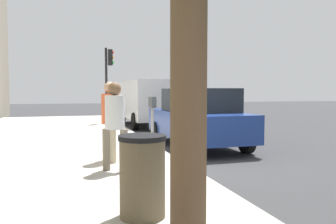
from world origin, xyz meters
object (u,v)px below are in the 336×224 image
trash_bin (142,176)px  parked_sedan_near (197,118)px  pedestrian_bystander (115,119)px  traffic_signal (108,73)px  parking_meter (152,113)px  pedestrian_at_meter (110,115)px  parked_van_far (147,100)px

trash_bin → parked_sedan_near: bearing=-27.3°
pedestrian_bystander → traffic_signal: (10.18, -1.07, 1.42)m
pedestrian_bystander → trash_bin: pedestrian_bystander is taller
traffic_signal → pedestrian_bystander: bearing=174.0°
parking_meter → pedestrian_at_meter: pedestrian_at_meter is taller
pedestrian_at_meter → parked_sedan_near: (2.11, -2.86, -0.28)m
parked_van_far → traffic_signal: traffic_signal is taller
trash_bin → parking_meter: bearing=-15.6°
traffic_signal → trash_bin: size_ratio=3.56×
pedestrian_at_meter → trash_bin: (-3.50, 0.04, -0.52)m
pedestrian_bystander → traffic_signal: 10.33m
pedestrian_bystander → parked_sedan_near: (3.07, -2.89, -0.26)m
pedestrian_bystander → parked_sedan_near: pedestrian_bystander is taller
parking_meter → parked_sedan_near: 2.57m
pedestrian_at_meter → parked_van_far: (8.84, -2.86, 0.08)m
pedestrian_at_meter → traffic_signal: 9.38m
parked_van_far → trash_bin: 12.69m
parked_sedan_near → parking_meter: bearing=134.2°
parked_van_far → trash_bin: bearing=166.8°
parked_sedan_near → pedestrian_bystander: bearing=136.8°
pedestrian_at_meter → parked_sedan_near: size_ratio=0.39×
parking_meter → traffic_signal: bearing=-0.1°
parked_van_far → parking_meter: bearing=167.9°
parked_sedan_near → parked_van_far: (6.73, 0.00, 0.36)m
parked_sedan_near → trash_bin: size_ratio=4.40×
parking_meter → parked_sedan_near: size_ratio=0.32×
parked_van_far → traffic_signal: (0.37, 1.82, 1.32)m
parking_meter → parked_sedan_near: parked_sedan_near is taller
parking_meter → parked_van_far: size_ratio=0.27×
pedestrian_bystander → parked_van_far: bearing=17.5°
parked_sedan_near → parked_van_far: parked_van_far is taller
traffic_signal → trash_bin: 12.90m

